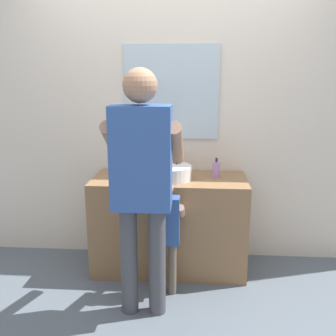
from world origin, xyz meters
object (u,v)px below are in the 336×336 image
Objects in this scene: soap_bottle at (216,169)px; child_toddler at (166,227)px; adult_parent at (142,173)px; toothbrush_cup at (127,170)px.

soap_bottle is 0.69m from child_toddler.
adult_parent is at bearing -126.74° from soap_bottle.
toothbrush_cup is at bearing -177.53° from soap_bottle.
toothbrush_cup is 0.64m from child_toddler.
toothbrush_cup is at bearing 107.99° from adult_parent.
child_toddler is at bearing 60.35° from adult_parent.
toothbrush_cup is 0.12× the size of adult_parent.
soap_bottle is at bearing 2.47° from toothbrush_cup.
child_toddler is at bearing -129.98° from soap_bottle.
toothbrush_cup is 0.72m from adult_parent.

